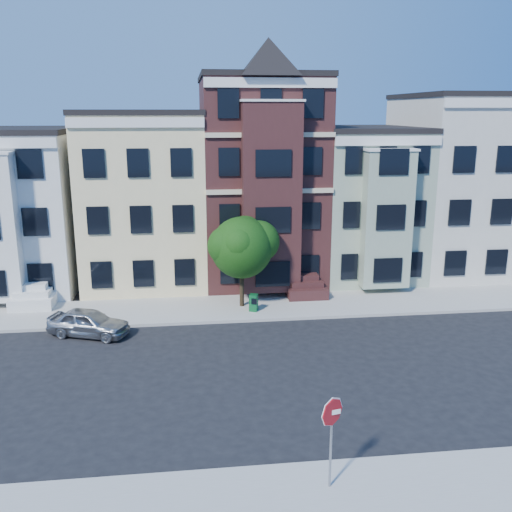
{
  "coord_description": "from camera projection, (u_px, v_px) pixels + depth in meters",
  "views": [
    {
      "loc": [
        -4.53,
        -20.55,
        10.22
      ],
      "look_at": [
        -1.65,
        2.91,
        4.2
      ],
      "focal_mm": 40.0,
      "sensor_mm": 36.0,
      "label": 1
    }
  ],
  "objects": [
    {
      "name": "ground",
      "position": [
        306.0,
        374.0,
        22.82
      ],
      "size": [
        120.0,
        120.0,
        0.0
      ],
      "primitive_type": "plane",
      "color": "black"
    },
    {
      "name": "far_sidewalk",
      "position": [
        275.0,
        306.0,
        30.5
      ],
      "size": [
        60.0,
        4.0,
        0.15
      ],
      "primitive_type": "cube",
      "color": "#9E9B93",
      "rests_on": "ground"
    },
    {
      "name": "near_sidewalk",
      "position": [
        368.0,
        505.0,
        15.11
      ],
      "size": [
        60.0,
        4.0,
        0.15
      ],
      "primitive_type": "cube",
      "color": "#9E9B93",
      "rests_on": "ground"
    },
    {
      "name": "house_white",
      "position": [
        10.0,
        210.0,
        33.89
      ],
      "size": [
        8.0,
        9.0,
        9.0
      ],
      "primitive_type": "cube",
      "color": "silver",
      "rests_on": "ground"
    },
    {
      "name": "house_yellow",
      "position": [
        146.0,
        199.0,
        34.71
      ],
      "size": [
        7.0,
        9.0,
        10.0
      ],
      "primitive_type": "cube",
      "color": "beige",
      "rests_on": "ground"
    },
    {
      "name": "house_brown",
      "position": [
        260.0,
        181.0,
        35.28
      ],
      "size": [
        7.0,
        9.0,
        12.0
      ],
      "primitive_type": "cube",
      "color": "#3B1B1A",
      "rests_on": "ground"
    },
    {
      "name": "house_green",
      "position": [
        360.0,
        203.0,
        36.42
      ],
      "size": [
        6.0,
        9.0,
        9.0
      ],
      "primitive_type": "cube",
      "color": "#92A289",
      "rests_on": "ground"
    },
    {
      "name": "house_cream",
      "position": [
        466.0,
        186.0,
        37.0
      ],
      "size": [
        8.0,
        9.0,
        11.0
      ],
      "primitive_type": "cube",
      "color": "beige",
      "rests_on": "ground"
    },
    {
      "name": "street_tree",
      "position": [
        242.0,
        252.0,
        29.65
      ],
      "size": [
        6.72,
        6.72,
        5.93
      ],
      "primitive_type": null,
      "rotation": [
        0.0,
        0.0,
        -0.41
      ],
      "color": "#1C4E11",
      "rests_on": "far_sidewalk"
    },
    {
      "name": "parked_car",
      "position": [
        88.0,
        323.0,
        26.57
      ],
      "size": [
        4.1,
        2.75,
        1.3
      ],
      "primitive_type": "imported",
      "rotation": [
        0.0,
        0.0,
        1.22
      ],
      "color": "#9C9EA4",
      "rests_on": "ground"
    },
    {
      "name": "newspaper_box",
      "position": [
        254.0,
        303.0,
        29.48
      ],
      "size": [
        0.51,
        0.49,
        0.9
      ],
      "primitive_type": "cube",
      "rotation": [
        0.0,
        0.0,
        -0.39
      ],
      "color": "#0C5326",
      "rests_on": "far_sidewalk"
    },
    {
      "name": "stop_sign",
      "position": [
        331.0,
        437.0,
        15.38
      ],
      "size": [
        0.84,
        0.29,
        3.05
      ],
      "primitive_type": null,
      "rotation": [
        0.0,
        0.0,
        0.22
      ],
      "color": "red",
      "rests_on": "near_sidewalk"
    }
  ]
}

